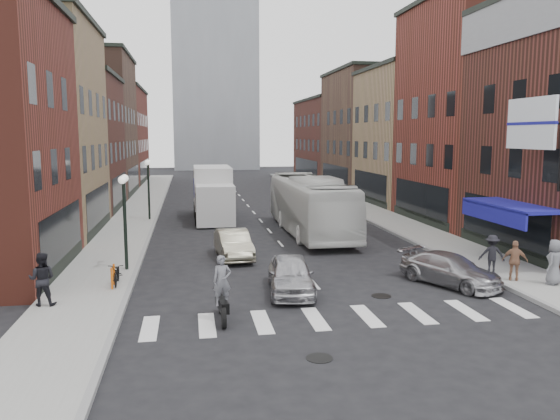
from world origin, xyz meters
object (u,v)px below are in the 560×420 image
object	(u,v)px
streetlamp_far	(148,178)
ped_left_solo	(42,279)
bike_rack	(113,276)
sedan_left_far	(234,244)
curb_car	(450,270)
ped_right_a	(492,254)
ped_right_b	(515,261)
transit_bus	(310,205)
parked_bicycle	(117,273)
sedan_left_near	(291,274)
streetlamp_near	(124,204)
motorcycle_rider	(222,290)
billboard_sign	(533,125)
ped_right_c	(554,262)
box_truck	(213,194)

from	to	relation	value
streetlamp_far	ped_left_solo	distance (m)	18.81
bike_rack	sedan_left_far	size ratio (longest dim) A/B	0.20
curb_car	ped_right_a	size ratio (longest dim) A/B	2.64
ped_left_solo	ped_right_b	size ratio (longest dim) A/B	1.13
transit_bus	parked_bicycle	distance (m)	14.08
sedan_left_near	ped_right_b	xyz separation A→B (m)	(8.76, -0.33, 0.25)
streetlamp_near	ped_right_b	size ratio (longest dim) A/B	2.62
streetlamp_near	motorcycle_rider	world-z (taller)	streetlamp_near
parked_bicycle	streetlamp_near	bearing A→B (deg)	85.36
sedan_left_near	ped_left_solo	size ratio (longest dim) A/B	2.25
streetlamp_near	streetlamp_far	bearing A→B (deg)	90.00
transit_bus	ped_right_a	distance (m)	12.06
motorcycle_rider	transit_bus	world-z (taller)	transit_bus
billboard_sign	ped_right_c	distance (m)	5.36
ped_right_c	sedan_left_far	bearing A→B (deg)	-66.23
streetlamp_near	sedan_left_near	distance (m)	7.76
transit_bus	box_truck	bearing A→B (deg)	130.20
parked_bicycle	streetlamp_far	bearing A→B (deg)	87.49
sedan_left_far	sedan_left_near	bearing A→B (deg)	-79.23
sedan_left_far	ped_right_a	distance (m)	11.34
box_truck	ped_right_b	distance (m)	21.37
motorcycle_rider	ped_left_solo	size ratio (longest dim) A/B	1.17
ped_right_a	sedan_left_near	bearing A→B (deg)	26.91
sedan_left_far	streetlamp_far	bearing A→B (deg)	107.04
transit_bus	ped_right_a	bearing A→B (deg)	-64.81
ped_right_b	ped_right_c	distance (m)	1.36
ped_right_c	motorcycle_rider	bearing A→B (deg)	-27.29
box_truck	ped_right_a	world-z (taller)	box_truck
box_truck	ped_left_solo	xyz separation A→B (m)	(-6.47, -18.70, -0.72)
streetlamp_near	ped_left_solo	xyz separation A→B (m)	(-2.20, -4.59, -1.87)
parked_bicycle	ped_left_solo	distance (m)	3.14
ped_left_solo	ped_right_a	world-z (taller)	ped_left_solo
curb_car	ped_right_a	xyz separation A→B (m)	(2.27, 0.92, 0.33)
billboard_sign	transit_bus	world-z (taller)	billboard_sign
curb_car	parked_bicycle	xyz separation A→B (m)	(-12.63, 1.69, -0.04)
sedan_left_far	streetlamp_near	bearing A→B (deg)	-160.96
streetlamp_far	transit_bus	bearing A→B (deg)	-32.75
parked_bicycle	ped_right_a	bearing A→B (deg)	-5.14
streetlamp_far	sedan_left_far	xyz separation A→B (m)	(4.66, -12.00, -2.25)
transit_bus	curb_car	xyz separation A→B (m)	(2.89, -11.80, -1.09)
billboard_sign	bike_rack	world-z (taller)	billboard_sign
streetlamp_near	parked_bicycle	world-z (taller)	streetlamp_near
transit_bus	motorcycle_rider	bearing A→B (deg)	-112.81
box_truck	ped_left_solo	distance (m)	19.80
ped_left_solo	ped_right_a	distance (m)	17.07
parked_bicycle	ped_right_a	size ratio (longest dim) A/B	1.00
streetlamp_near	motorcycle_rider	xyz separation A→B (m)	(3.60, -6.70, -1.94)
billboard_sign	transit_bus	xyz separation A→B (m)	(-6.34, 11.30, -4.44)
sedan_left_near	ped_right_c	distance (m)	9.96
billboard_sign	streetlamp_far	world-z (taller)	billboard_sign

